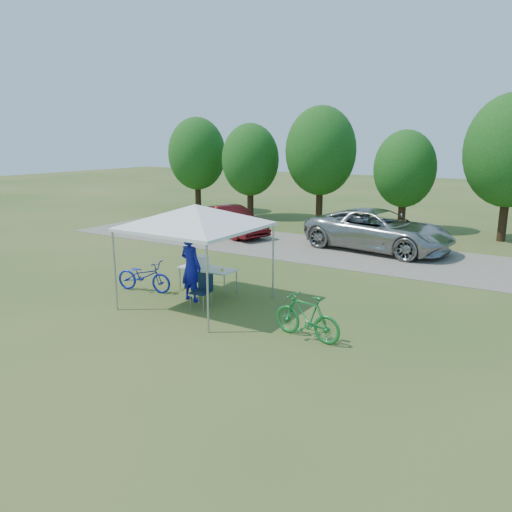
{
  "coord_description": "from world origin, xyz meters",
  "views": [
    {
      "loc": [
        8.18,
        -10.17,
        4.4
      ],
      "look_at": [
        0.63,
        2.0,
        1.02
      ],
      "focal_mm": 35.0,
      "sensor_mm": 36.0,
      "label": 1
    }
  ],
  "objects_px": {
    "bike_green": "(307,317)",
    "sedan": "(231,221)",
    "folding_chair": "(203,287)",
    "cooler": "(200,261)",
    "bike_blue": "(144,276)",
    "cyclist": "(191,267)",
    "minivan": "(379,230)",
    "folding_table": "(208,269)"
  },
  "relations": [
    {
      "from": "cyclist",
      "to": "minivan",
      "type": "xyz_separation_m",
      "value": [
        2.33,
        8.97,
        -0.13
      ]
    },
    {
      "from": "folding_chair",
      "to": "bike_blue",
      "type": "relative_size",
      "value": 0.51
    },
    {
      "from": "bike_green",
      "to": "sedan",
      "type": "distance_m",
      "value": 12.43
    },
    {
      "from": "cooler",
      "to": "bike_blue",
      "type": "xyz_separation_m",
      "value": [
        -1.33,
        -0.99,
        -0.41
      ]
    },
    {
      "from": "folding_table",
      "to": "bike_blue",
      "type": "distance_m",
      "value": 1.89
    },
    {
      "from": "cooler",
      "to": "bike_blue",
      "type": "distance_m",
      "value": 1.71
    },
    {
      "from": "folding_chair",
      "to": "cyclist",
      "type": "bearing_deg",
      "value": 151.92
    },
    {
      "from": "folding_chair",
      "to": "bike_green",
      "type": "distance_m",
      "value": 3.38
    },
    {
      "from": "cyclist",
      "to": "minivan",
      "type": "relative_size",
      "value": 0.33
    },
    {
      "from": "folding_chair",
      "to": "cooler",
      "type": "relative_size",
      "value": 1.96
    },
    {
      "from": "folding_table",
      "to": "cooler",
      "type": "xyz_separation_m",
      "value": [
        -0.27,
        0.0,
        0.21
      ]
    },
    {
      "from": "folding_table",
      "to": "minivan",
      "type": "distance_m",
      "value": 8.42
    },
    {
      "from": "bike_blue",
      "to": "folding_table",
      "type": "bearing_deg",
      "value": -69.64
    },
    {
      "from": "cyclist",
      "to": "sedan",
      "type": "xyz_separation_m",
      "value": [
        -4.47,
        8.38,
        -0.26
      ]
    },
    {
      "from": "cyclist",
      "to": "folding_chair",
      "type": "bearing_deg",
      "value": 166.33
    },
    {
      "from": "cooler",
      "to": "minivan",
      "type": "xyz_separation_m",
      "value": [
        2.73,
        8.05,
        -0.04
      ]
    },
    {
      "from": "folding_table",
      "to": "cyclist",
      "type": "distance_m",
      "value": 0.99
    },
    {
      "from": "bike_green",
      "to": "bike_blue",
      "type": "bearing_deg",
      "value": -89.47
    },
    {
      "from": "minivan",
      "to": "folding_chair",
      "type": "bearing_deg",
      "value": 176.71
    },
    {
      "from": "cooler",
      "to": "cyclist",
      "type": "relative_size",
      "value": 0.24
    },
    {
      "from": "bike_blue",
      "to": "minivan",
      "type": "relative_size",
      "value": 0.3
    },
    {
      "from": "folding_chair",
      "to": "cooler",
      "type": "xyz_separation_m",
      "value": [
        -0.99,
        1.17,
        0.35
      ]
    },
    {
      "from": "bike_blue",
      "to": "bike_green",
      "type": "xyz_separation_m",
      "value": [
        5.66,
        -0.71,
        0.06
      ]
    },
    {
      "from": "bike_green",
      "to": "sedan",
      "type": "height_order",
      "value": "sedan"
    },
    {
      "from": "bike_blue",
      "to": "sedan",
      "type": "bearing_deg",
      "value": 6.42
    },
    {
      "from": "folding_chair",
      "to": "sedan",
      "type": "xyz_separation_m",
      "value": [
        -5.06,
        8.62,
        0.17
      ]
    },
    {
      "from": "bike_green",
      "to": "sedan",
      "type": "xyz_separation_m",
      "value": [
        -8.4,
        9.16,
        0.18
      ]
    },
    {
      "from": "bike_blue",
      "to": "sedan",
      "type": "height_order",
      "value": "sedan"
    },
    {
      "from": "cooler",
      "to": "sedan",
      "type": "bearing_deg",
      "value": 118.62
    },
    {
      "from": "minivan",
      "to": "bike_green",
      "type": "bearing_deg",
      "value": -163.3
    },
    {
      "from": "folding_chair",
      "to": "folding_table",
      "type": "bearing_deg",
      "value": 115.76
    },
    {
      "from": "cyclist",
      "to": "folding_table",
      "type": "bearing_deg",
      "value": -73.52
    },
    {
      "from": "folding_table",
      "to": "cyclist",
      "type": "relative_size",
      "value": 0.89
    },
    {
      "from": "cyclist",
      "to": "minivan",
      "type": "bearing_deg",
      "value": -96.29
    },
    {
      "from": "minivan",
      "to": "sedan",
      "type": "distance_m",
      "value": 6.83
    },
    {
      "from": "folding_chair",
      "to": "bike_green",
      "type": "xyz_separation_m",
      "value": [
        3.34,
        -0.54,
        -0.01
      ]
    },
    {
      "from": "minivan",
      "to": "sedan",
      "type": "xyz_separation_m",
      "value": [
        -6.8,
        -0.59,
        -0.14
      ]
    },
    {
      "from": "folding_table",
      "to": "minivan",
      "type": "relative_size",
      "value": 0.29
    },
    {
      "from": "cooler",
      "to": "minivan",
      "type": "height_order",
      "value": "minivan"
    },
    {
      "from": "folding_chair",
      "to": "minivan",
      "type": "xyz_separation_m",
      "value": [
        1.74,
        9.21,
        0.31
      ]
    },
    {
      "from": "minivan",
      "to": "sedan",
      "type": "bearing_deg",
      "value": 102.38
    },
    {
      "from": "folding_table",
      "to": "sedan",
      "type": "distance_m",
      "value": 8.62
    }
  ]
}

